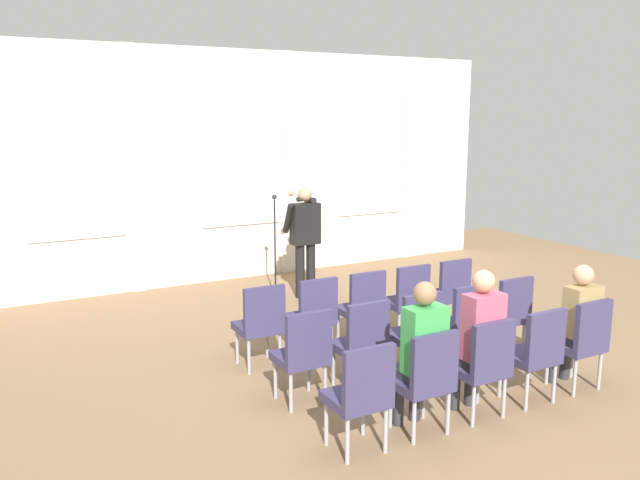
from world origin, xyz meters
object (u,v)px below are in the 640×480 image
(chair_r2_c1, at_px, (426,376))
(speaker, at_px, (305,234))
(chair_r1_c3, at_px, (463,320))
(audience_r2_c2, at_px, (478,336))
(chair_r0_c4, at_px, (449,290))
(chair_r0_c3, at_px, (407,297))
(chair_r0_c1, at_px, (314,312))
(chair_r1_c4, at_px, (508,311))
(chair_r2_c2, at_px, (483,362))
(chair_r0_c0, at_px, (261,321))
(audience_r2_c4, at_px, (577,319))
(chair_r1_c1, at_px, (362,340))
(mic_stand, at_px, (276,275))
(chair_r2_c0, at_px, (361,391))
(chair_r2_c3, at_px, (535,350))
(chair_r1_c2, at_px, (415,329))
(audience_r2_c1, at_px, (421,349))
(chair_r1_c0, at_px, (304,351))
(chair_r2_c4, at_px, (582,338))
(chair_r0_c2, at_px, (362,304))

(chair_r2_c1, bearing_deg, speaker, 76.21)
(chair_r1_c3, height_order, audience_r2_c2, audience_r2_c2)
(speaker, relative_size, chair_r0_c4, 1.77)
(chair_r0_c3, bearing_deg, chair_r2_c1, -122.48)
(chair_r0_c1, relative_size, chair_r1_c4, 1.00)
(chair_r2_c1, height_order, chair_r2_c2, same)
(chair_r2_c2, bearing_deg, audience_r2_c2, 90.00)
(chair_r0_c0, relative_size, chair_r1_c4, 1.00)
(chair_r1_c4, relative_size, audience_r2_c4, 0.74)
(audience_r2_c4, bearing_deg, speaker, 101.77)
(chair_r2_c2, bearing_deg, chair_r1_c4, 38.15)
(chair_r1_c1, xyz_separation_m, chair_r2_c2, (0.64, -1.01, 0.00))
(mic_stand, xyz_separation_m, chair_r0_c3, (0.64, -2.43, 0.20))
(chair_r0_c3, xyz_separation_m, chair_r2_c0, (-1.93, -2.02, 0.00))
(chair_r0_c1, height_order, chair_r0_c3, same)
(chair_r2_c3, relative_size, audience_r2_c4, 0.74)
(chair_r2_c3, bearing_deg, chair_r0_c1, 122.48)
(mic_stand, distance_m, chair_r0_c3, 2.52)
(mic_stand, bearing_deg, chair_r2_c2, -90.06)
(mic_stand, xyz_separation_m, chair_r0_c1, (-0.65, -2.43, 0.20))
(speaker, xyz_separation_m, chair_r1_c1, (-1.05, -3.28, -0.43))
(chair_r0_c0, relative_size, chair_r0_c3, 1.00)
(mic_stand, bearing_deg, chair_r1_c4, -69.59)
(mic_stand, height_order, chair_r1_c2, mic_stand)
(chair_r0_c4, bearing_deg, audience_r2_c1, -134.83)
(chair_r1_c3, relative_size, chair_r2_c3, 1.00)
(chair_r0_c4, distance_m, chair_r1_c3, 1.20)
(chair_r0_c1, xyz_separation_m, chair_r2_c2, (0.64, -2.02, 0.00))
(chair_r1_c3, height_order, audience_r2_c1, audience_r2_c1)
(chair_r1_c3, bearing_deg, chair_r1_c1, 180.00)
(chair_r0_c4, height_order, chair_r1_c3, same)
(chair_r1_c0, distance_m, chair_r2_c4, 2.76)
(chair_r1_c0, height_order, audience_r2_c2, audience_r2_c2)
(chair_r1_c0, xyz_separation_m, chair_r1_c3, (1.93, 0.00, 0.00))
(chair_r0_c1, xyz_separation_m, chair_r2_c1, (0.00, -2.02, 0.00))
(chair_r0_c3, height_order, chair_r1_c2, same)
(chair_r1_c0, bearing_deg, chair_r1_c1, 0.00)
(chair_r1_c4, bearing_deg, chair_r0_c3, 122.48)
(chair_r0_c2, relative_size, chair_r1_c4, 1.00)
(chair_r0_c3, xyz_separation_m, chair_r0_c4, (0.64, 0.00, 0.00))
(chair_r0_c1, relative_size, chair_r1_c1, 1.00)
(chair_r0_c3, distance_m, chair_r2_c3, 2.02)
(chair_r0_c0, bearing_deg, chair_r2_c2, -57.52)
(chair_r1_c1, bearing_deg, chair_r2_c0, -122.48)
(chair_r2_c4, bearing_deg, chair_r1_c0, 158.56)
(audience_r2_c1, xyz_separation_m, chair_r2_c2, (0.64, -0.08, -0.21))
(chair_r1_c0, height_order, chair_r2_c2, same)
(chair_r1_c4, height_order, audience_r2_c4, audience_r2_c4)
(chair_r1_c0, xyz_separation_m, audience_r2_c1, (0.64, -0.93, 0.21))
(audience_r2_c1, relative_size, audience_r2_c2, 0.98)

